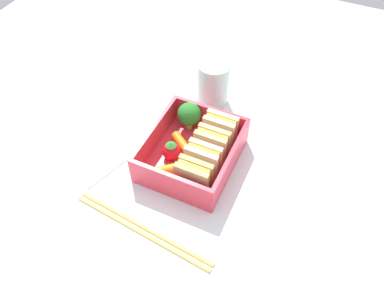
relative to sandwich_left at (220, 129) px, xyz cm
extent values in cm
cube|color=white|center=(5.02, -2.57, -4.64)|extent=(120.00, 120.00, 2.00)
cube|color=#DD3446|center=(5.02, -2.57, -3.04)|extent=(15.18, 13.24, 1.20)
cube|color=#DD3446|center=(5.02, 3.75, -0.44)|extent=(15.18, 0.60, 4.01)
cube|color=#DD3446|center=(5.02, -8.89, -0.44)|extent=(15.18, 0.60, 4.01)
cube|color=#DD3446|center=(-2.27, -2.57, -0.44)|extent=(0.60, 12.04, 4.01)
cube|color=#DD3446|center=(12.31, -2.57, -0.44)|extent=(0.60, 12.04, 4.01)
cube|color=beige|center=(-0.83, 0.00, 0.00)|extent=(0.83, 5.15, 4.89)
cube|color=yellow|center=(0.00, 0.00, 0.00)|extent=(0.83, 4.73, 4.50)
cube|color=beige|center=(0.83, 0.00, 0.00)|extent=(0.83, 5.15, 4.89)
cube|color=tan|center=(2.52, 0.00, 0.00)|extent=(0.83, 5.15, 4.89)
cube|color=yellow|center=(3.35, 0.00, 0.00)|extent=(0.83, 4.73, 4.50)
cube|color=tan|center=(4.17, 0.00, 0.00)|extent=(0.83, 5.15, 4.89)
cube|color=beige|center=(5.87, 0.00, 0.00)|extent=(0.83, 5.15, 4.89)
cube|color=yellow|center=(6.69, 0.00, 0.00)|extent=(0.83, 4.73, 4.50)
cube|color=beige|center=(7.52, 0.00, 0.00)|extent=(0.83, 5.15, 4.89)
cube|color=tan|center=(9.21, 0.00, 0.00)|extent=(0.83, 5.15, 4.89)
cube|color=yellow|center=(10.04, 0.00, 0.00)|extent=(0.83, 4.73, 4.50)
cube|color=tan|center=(10.86, 0.00, 0.00)|extent=(0.83, 5.15, 4.89)
cylinder|color=#8AC860|center=(-0.39, -5.57, -1.61)|extent=(1.08, 1.08, 1.66)
sphere|color=#297929|center=(-0.39, -5.57, 0.55)|extent=(3.81, 3.81, 3.81)
cylinder|color=orange|center=(3.74, -5.14, -1.73)|extent=(3.26, 3.81, 1.43)
sphere|color=red|center=(6.59, -5.34, -1.05)|extent=(2.80, 2.80, 2.80)
cone|color=#358233|center=(6.59, -5.34, 0.65)|extent=(1.68, 1.68, 0.60)
cylinder|color=orange|center=(10.02, -5.16, -1.72)|extent=(3.52, 3.75, 1.44)
cylinder|color=tan|center=(18.58, -3.61, -3.29)|extent=(2.84, 21.77, 0.70)
cylinder|color=tan|center=(19.45, -3.70, -3.29)|extent=(2.84, 21.77, 0.70)
cylinder|color=silver|center=(-9.26, -5.07, 0.41)|extent=(5.67, 5.67, 8.11)
cube|color=white|center=(7.94, -17.54, -3.44)|extent=(18.23, 15.59, 0.40)
camera|label=1|loc=(38.41, 12.76, 43.05)|focal=35.00mm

